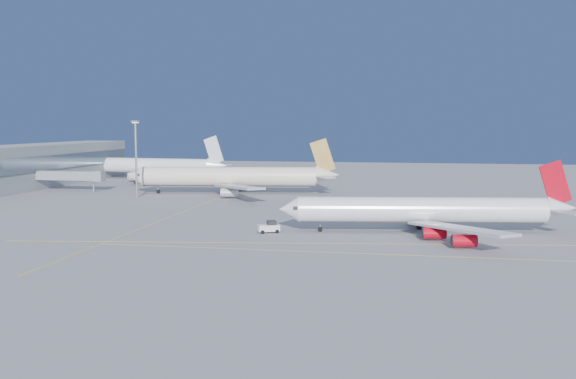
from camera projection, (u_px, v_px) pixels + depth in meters
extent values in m
plane|color=slate|center=(323.00, 238.00, 126.39)|extent=(500.00, 500.00, 0.00)
cube|color=gray|center=(35.00, 166.00, 229.69)|extent=(18.00, 110.00, 15.00)
cube|color=#3F4C59|center=(59.00, 162.00, 227.86)|extent=(0.40, 107.80, 5.00)
cube|color=gray|center=(68.00, 176.00, 213.57)|extent=(22.00, 3.00, 3.00)
cylinder|color=gray|center=(93.00, 184.00, 212.20)|extent=(0.70, 0.70, 5.20)
cube|color=gray|center=(99.00, 176.00, 211.57)|extent=(3.20, 3.60, 3.40)
cube|color=yellow|center=(341.00, 253.00, 111.79)|extent=(90.00, 0.18, 0.02)
cube|color=yellow|center=(319.00, 243.00, 120.52)|extent=(118.86, 16.88, 0.02)
cube|color=yellow|center=(182.00, 212.00, 163.01)|extent=(0.18, 140.00, 0.02)
cylinder|color=white|center=(421.00, 210.00, 132.27)|extent=(50.91, 12.69, 5.25)
cone|color=white|center=(289.00, 209.00, 133.25)|extent=(4.80, 5.79, 5.25)
cone|color=white|center=(561.00, 208.00, 131.21)|extent=(7.00, 5.87, 4.99)
cube|color=black|center=(297.00, 207.00, 133.13)|extent=(2.17, 5.15, 0.63)
cube|color=#B7B7BC|center=(460.00, 228.00, 117.65)|extent=(18.71, 24.27, 0.50)
cube|color=#B7B7BC|center=(430.00, 208.00, 146.87)|extent=(12.34, 26.44, 0.50)
cube|color=#B80719|center=(555.00, 183.00, 130.74)|extent=(6.94, 1.43, 9.58)
cylinder|color=gray|center=(320.00, 224.00, 133.34)|extent=(0.22, 0.22, 2.08)
cylinder|color=black|center=(320.00, 229.00, 133.44)|extent=(1.08, 0.77, 1.00)
cylinder|color=gray|center=(428.00, 228.00, 128.88)|extent=(0.29, 0.29, 2.08)
cylinder|color=black|center=(428.00, 233.00, 128.98)|extent=(1.11, 0.95, 1.00)
cylinder|color=gray|center=(422.00, 222.00, 136.26)|extent=(0.29, 0.29, 2.08)
cylinder|color=black|center=(422.00, 227.00, 136.36)|extent=(1.11, 0.95, 1.00)
cylinder|color=#B80719|center=(434.00, 233.00, 122.65)|extent=(4.63, 2.88, 2.26)
cylinder|color=#B80719|center=(464.00, 241.00, 114.68)|extent=(4.63, 2.88, 2.26)
cylinder|color=#B80719|center=(417.00, 218.00, 142.48)|extent=(4.63, 2.88, 2.26)
cylinder|color=#B80719|center=(428.00, 213.00, 150.17)|extent=(4.63, 2.88, 2.26)
cylinder|color=beige|center=(229.00, 176.00, 205.71)|extent=(56.26, 13.99, 6.13)
cone|color=beige|center=(135.00, 176.00, 206.98)|extent=(5.66, 6.76, 6.13)
cone|color=beige|center=(328.00, 175.00, 204.31)|extent=(8.28, 6.83, 5.83)
cube|color=black|center=(141.00, 174.00, 206.83)|extent=(2.53, 6.01, 0.75)
cube|color=#B7B7BC|center=(239.00, 187.00, 188.86)|extent=(21.49, 28.05, 0.59)
cube|color=#B7B7BC|center=(250.00, 177.00, 222.46)|extent=(14.52, 30.38, 0.59)
cube|color=#B49D43|center=(323.00, 156.00, 203.77)|extent=(8.26, 1.65, 11.38)
cylinder|color=gray|center=(158.00, 188.00, 207.05)|extent=(0.26, 0.26, 2.47)
cylinder|color=black|center=(158.00, 191.00, 207.18)|extent=(1.28, 0.91, 1.18)
cylinder|color=gray|center=(230.00, 189.00, 201.71)|extent=(0.34, 0.34, 2.47)
cylinder|color=black|center=(230.00, 193.00, 201.84)|extent=(1.31, 1.13, 1.18)
cylinder|color=gray|center=(234.00, 187.00, 210.37)|extent=(0.34, 0.34, 2.47)
cylinder|color=black|center=(234.00, 190.00, 210.50)|extent=(1.31, 1.13, 1.18)
cylinder|color=#B7B7BC|center=(230.00, 193.00, 192.19)|extent=(5.49, 3.39, 2.69)
cylinder|color=#B7B7BC|center=(240.00, 184.00, 219.81)|extent=(5.49, 3.39, 2.69)
cylinder|color=white|center=(147.00, 166.00, 259.85)|extent=(54.21, 11.41, 6.03)
cone|color=white|center=(85.00, 164.00, 268.03)|extent=(5.43, 6.49, 6.03)
cone|color=white|center=(218.00, 165.00, 251.20)|extent=(8.08, 6.46, 5.73)
cube|color=black|center=(89.00, 163.00, 267.39)|extent=(2.29, 5.88, 0.75)
cube|color=#B7B7BC|center=(138.00, 173.00, 243.02)|extent=(15.27, 29.22, 0.59)
cube|color=#B7B7BC|center=(177.00, 167.00, 274.25)|extent=(20.03, 27.66, 0.59)
cube|color=silver|center=(214.00, 150.00, 251.04)|extent=(8.29, 1.31, 11.40)
cylinder|color=gray|center=(100.00, 173.00, 266.39)|extent=(0.26, 0.26, 2.48)
cylinder|color=black|center=(100.00, 176.00, 266.52)|extent=(1.25, 0.87, 1.19)
cylinder|color=gray|center=(145.00, 175.00, 255.81)|extent=(0.34, 0.34, 2.48)
cylinder|color=black|center=(145.00, 179.00, 255.93)|extent=(1.28, 1.08, 1.19)
cylinder|color=gray|center=(155.00, 174.00, 264.04)|extent=(0.34, 0.34, 2.48)
cylinder|color=black|center=(155.00, 177.00, 264.16)|extent=(1.28, 1.08, 1.19)
cylinder|color=#B7B7BC|center=(135.00, 177.00, 246.85)|extent=(5.42, 3.20, 2.69)
cylinder|color=#B7B7BC|center=(167.00, 172.00, 272.53)|extent=(5.42, 3.20, 2.69)
cube|color=white|center=(269.00, 228.00, 132.27)|extent=(4.92, 3.90, 1.32)
cube|color=black|center=(272.00, 223.00, 132.34)|extent=(2.40, 2.45, 0.99)
cylinder|color=black|center=(263.00, 232.00, 130.82)|extent=(0.86, 0.68, 0.77)
cylinder|color=black|center=(260.00, 230.00, 133.04)|extent=(0.86, 0.68, 0.77)
cylinder|color=black|center=(277.00, 231.00, 131.63)|extent=(0.86, 0.68, 0.77)
cylinder|color=black|center=(274.00, 230.00, 133.84)|extent=(0.86, 0.68, 0.77)
cylinder|color=gray|center=(136.00, 160.00, 192.43)|extent=(0.64, 0.64, 22.94)
cube|color=gray|center=(135.00, 121.00, 191.24)|extent=(2.02, 2.02, 0.46)
cube|color=white|center=(135.00, 123.00, 191.28)|extent=(1.47, 1.47, 0.23)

